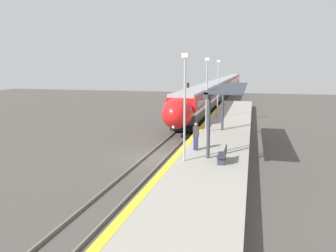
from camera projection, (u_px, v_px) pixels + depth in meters
The scene contains 12 objects.
ground_plane at pixel (155, 159), 22.24m from camera, with size 120.00×120.00×0.00m, color #4C4742.
rail_left at pixel (145, 157), 22.40m from camera, with size 0.08×90.00×0.15m, color slate.
rail_right at pixel (166, 158), 22.05m from camera, with size 0.08×90.00×0.15m, color slate.
train at pixel (224, 86), 71.13m from camera, with size 2.76×93.91×3.72m.
platform_right at pixel (214, 156), 21.19m from camera, with size 4.43×64.00×0.87m.
platform_bench at pixel (223, 154), 18.22m from camera, with size 0.44×1.48×0.89m.
person_waiting at pixel (196, 136), 20.90m from camera, with size 0.36×0.24×1.80m.
railway_signal at pixel (188, 95), 43.30m from camera, with size 0.28×0.28×4.10m.
lamppost_near at pixel (185, 101), 18.03m from camera, with size 0.36×0.20×6.01m.
lamppost_mid at pixel (207, 91), 26.37m from camera, with size 0.36×0.20×6.01m.
lamppost_far at pixel (218, 85), 34.71m from camera, with size 0.36×0.20×6.01m.
station_canopy at pixel (226, 90), 22.70m from camera, with size 2.02×11.99×3.96m.
Camera 1 is at (6.22, -20.59, 6.12)m, focal length 35.00 mm.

